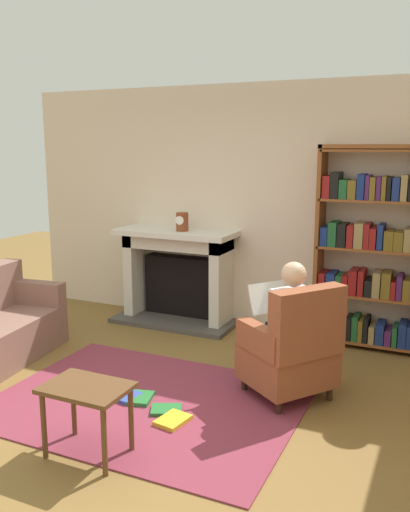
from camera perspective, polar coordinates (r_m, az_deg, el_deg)
The scene contains 10 objects.
ground at distance 4.32m, azimuth -8.23°, elevation -16.64°, with size 14.00×14.00×0.00m, color brown.
back_wall at distance 6.14m, azimuth 4.44°, elevation 5.10°, with size 5.60×0.10×2.70m, color beige.
area_rug at distance 4.54m, azimuth -6.11°, elevation -15.02°, with size 2.40×1.80×0.01m, color brown.
fireplace at distance 6.34m, azimuth -2.79°, elevation -1.76°, with size 1.43×0.64×1.09m.
mantel_clock at distance 6.10m, azimuth -2.41°, elevation 3.61°, with size 0.14×0.14×0.21m.
bookshelf at distance 5.65m, azimuth 16.85°, elevation 0.51°, with size 1.05×0.32×2.05m.
armchair_reading at distance 4.48m, azimuth 9.19°, elevation -9.64°, with size 0.88×0.88×0.97m.
seated_reader at distance 4.50m, azimuth 8.35°, elevation -6.85°, with size 0.59×0.56×1.14m.
side_table at distance 3.75m, azimuth -12.32°, elevation -14.29°, with size 0.56×0.39×0.49m.
scattered_books at distance 4.46m, azimuth -6.09°, elevation -15.26°, with size 0.85×0.49×0.03m.
Camera 1 is at (2.11, -3.18, 2.02)m, focal length 38.08 mm.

